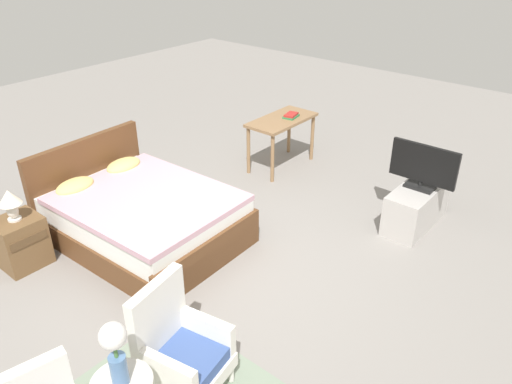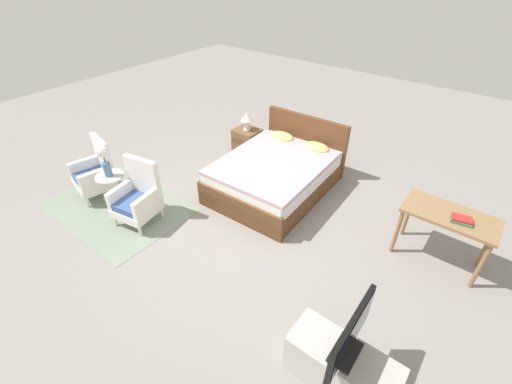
{
  "view_description": "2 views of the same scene",
  "coord_description": "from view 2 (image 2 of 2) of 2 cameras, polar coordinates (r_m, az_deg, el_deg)",
  "views": [
    {
      "loc": [
        -2.98,
        -2.9,
        3.13
      ],
      "look_at": [
        0.37,
        -0.11,
        0.75
      ],
      "focal_mm": 35.0,
      "sensor_mm": 36.0,
      "label": 1
    },
    {
      "loc": [
        2.36,
        -2.81,
        3.26
      ],
      "look_at": [
        0.16,
        0.01,
        0.68
      ],
      "focal_mm": 24.0,
      "sensor_mm": 36.0,
      "label": 2
    }
  ],
  "objects": [
    {
      "name": "nightstand",
      "position": [
        6.46,
        -1.5,
        8.2
      ],
      "size": [
        0.44,
        0.41,
        0.53
      ],
      "color": "brown",
      "rests_on": "ground_plane"
    },
    {
      "name": "tv_stand",
      "position": [
        3.46,
        13.96,
        -26.57
      ],
      "size": [
        0.96,
        0.4,
        0.48
      ],
      "color": "#B7B2AD",
      "rests_on": "ground_plane"
    },
    {
      "name": "bed",
      "position": [
        5.49,
        3.51,
        3.14
      ],
      "size": [
        1.56,
        2.04,
        0.96
      ],
      "color": "brown",
      "rests_on": "ground_plane"
    },
    {
      "name": "side_table",
      "position": [
        5.47,
        -22.74,
        0.66
      ],
      "size": [
        0.4,
        0.4,
        0.57
      ],
      "color": "beige",
      "rests_on": "ground_plane"
    },
    {
      "name": "vanity_desk",
      "position": [
        4.65,
        29.38,
        -4.27
      ],
      "size": [
        1.04,
        0.52,
        0.72
      ],
      "color": "#8E6B47",
      "rests_on": "ground_plane"
    },
    {
      "name": "floor_rug",
      "position": [
        5.66,
        -21.95,
        -2.29
      ],
      "size": [
        2.1,
        1.5,
        0.01
      ],
      "color": "gray",
      "rests_on": "ground_plane"
    },
    {
      "name": "book_stack",
      "position": [
        4.52,
        31.07,
        -3.98
      ],
      "size": [
        0.25,
        0.19,
        0.05
      ],
      "color": "#337A47",
      "rests_on": "vanity_desk"
    },
    {
      "name": "table_lamp",
      "position": [
        6.26,
        -1.56,
        12.12
      ],
      "size": [
        0.22,
        0.22,
        0.33
      ],
      "color": "silver",
      "rests_on": "nightstand"
    },
    {
      "name": "flower_vase",
      "position": [
        5.22,
        -24.0,
        5.21
      ],
      "size": [
        0.17,
        0.17,
        0.48
      ],
      "color": "#4C709E",
      "rests_on": "side_table"
    },
    {
      "name": "armchair_by_window_left",
      "position": [
        5.89,
        -25.1,
        2.88
      ],
      "size": [
        0.64,
        0.64,
        0.92
      ],
      "color": "white",
      "rests_on": "floor_rug"
    },
    {
      "name": "tv_flatscreen",
      "position": [
        3.03,
        15.46,
        -22.06
      ],
      "size": [
        0.2,
        0.75,
        0.52
      ],
      "color": "black",
      "rests_on": "tv_stand"
    },
    {
      "name": "ground_plane",
      "position": [
        4.91,
        -1.61,
        -5.83
      ],
      "size": [
        16.0,
        16.0,
        0.0
      ],
      "primitive_type": "plane",
      "color": "gray"
    },
    {
      "name": "armchair_by_window_right",
      "position": [
        5.08,
        -19.09,
        -0.91
      ],
      "size": [
        0.63,
        0.63,
        0.92
      ],
      "color": "white",
      "rests_on": "floor_rug"
    }
  ]
}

